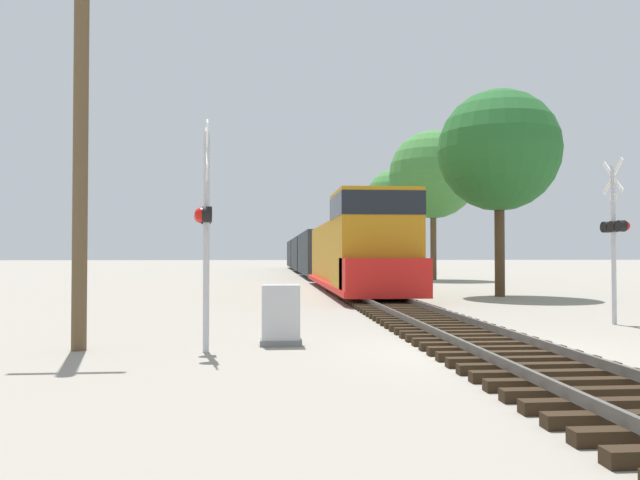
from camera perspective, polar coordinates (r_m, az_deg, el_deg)
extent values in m
plane|color=gray|center=(12.43, 15.37, -9.87)|extent=(400.00, 400.00, 0.00)
cube|color=black|center=(8.41, 26.31, -13.39)|extent=(2.60, 0.22, 0.16)
cube|color=black|center=(8.91, 24.27, -12.71)|extent=(2.60, 0.22, 0.16)
cube|color=black|center=(9.43, 22.45, -12.08)|extent=(2.60, 0.22, 0.16)
cube|color=black|center=(9.96, 20.84, -11.52)|extent=(2.60, 0.22, 0.16)
cube|color=black|center=(10.50, 19.40, -11.00)|extent=(2.60, 0.22, 0.16)
cube|color=black|center=(11.04, 18.10, -10.52)|extent=(2.60, 0.22, 0.16)
cube|color=black|center=(11.59, 16.92, -10.09)|extent=(2.60, 0.22, 0.16)
cube|color=black|center=(12.14, 15.86, -9.69)|extent=(2.60, 0.22, 0.16)
cube|color=black|center=(12.70, 14.89, -9.33)|extent=(2.60, 0.22, 0.16)
cube|color=black|center=(13.26, 14.01, -8.99)|extent=(2.60, 0.22, 0.16)
cube|color=black|center=(13.83, 13.19, -8.68)|extent=(2.60, 0.22, 0.16)
cube|color=black|center=(14.39, 12.45, -8.39)|extent=(2.60, 0.22, 0.16)
cube|color=black|center=(14.96, 11.76, -8.12)|extent=(2.60, 0.22, 0.16)
cube|color=black|center=(15.54, 11.12, -7.88)|extent=(2.60, 0.22, 0.16)
cube|color=black|center=(16.11, 10.53, -7.64)|extent=(2.60, 0.22, 0.16)
cube|color=black|center=(16.69, 9.98, -7.43)|extent=(2.60, 0.22, 0.16)
cube|color=black|center=(17.26, 9.47, -7.22)|extent=(2.60, 0.22, 0.16)
cube|color=black|center=(17.84, 8.99, -7.03)|extent=(2.60, 0.22, 0.16)
cube|color=black|center=(18.42, 8.54, -6.85)|extent=(2.60, 0.22, 0.16)
cube|color=black|center=(19.00, 8.12, -6.69)|extent=(2.60, 0.22, 0.16)
cube|color=black|center=(19.59, 7.72, -6.53)|extent=(2.60, 0.22, 0.16)
cube|color=black|center=(20.17, 7.35, -6.38)|extent=(2.60, 0.22, 0.16)
cube|color=black|center=(20.76, 7.00, -6.24)|extent=(2.60, 0.22, 0.16)
cube|color=black|center=(21.34, 6.67, -6.10)|extent=(2.60, 0.22, 0.16)
cube|color=black|center=(21.93, 6.35, -5.97)|extent=(2.60, 0.22, 0.16)
cube|color=black|center=(22.51, 6.06, -5.85)|extent=(2.60, 0.22, 0.16)
cube|color=black|center=(23.10, 5.77, -5.74)|extent=(2.60, 0.22, 0.16)
cube|color=black|center=(23.69, 5.51, -5.63)|extent=(2.60, 0.22, 0.16)
cube|color=black|center=(24.28, 5.25, -5.53)|extent=(2.60, 0.22, 0.16)
cube|color=black|center=(24.87, 5.01, -5.43)|extent=(2.60, 0.22, 0.16)
cube|color=black|center=(25.46, 4.78, -5.33)|extent=(2.60, 0.22, 0.16)
cube|color=black|center=(26.05, 4.55, -5.24)|extent=(2.60, 0.22, 0.16)
cube|color=black|center=(26.64, 4.34, -5.16)|extent=(2.60, 0.22, 0.16)
cube|color=black|center=(27.23, 4.14, -5.07)|extent=(2.60, 0.22, 0.16)
cube|color=black|center=(27.82, 3.95, -4.99)|extent=(2.60, 0.22, 0.16)
cube|color=black|center=(28.42, 3.76, -4.92)|extent=(2.60, 0.22, 0.16)
cube|color=black|center=(29.01, 3.59, -4.85)|extent=(2.60, 0.22, 0.16)
cube|color=black|center=(29.60, 3.42, -4.78)|extent=(2.60, 0.22, 0.16)
cube|color=black|center=(30.19, 3.25, -4.71)|extent=(2.60, 0.22, 0.16)
cube|color=black|center=(30.79, 3.09, -4.64)|extent=(2.60, 0.22, 0.16)
cube|color=black|center=(31.38, 2.94, -4.58)|extent=(2.60, 0.22, 0.16)
cube|color=#56514C|center=(12.17, 12.15, -8.96)|extent=(0.07, 160.00, 0.15)
cube|color=#56514C|center=(12.66, 18.44, -8.62)|extent=(0.07, 160.00, 0.15)
cube|color=#B77A14|center=(34.31, 2.26, -1.28)|extent=(2.63, 13.62, 3.16)
cube|color=#B77A14|center=(24.89, 4.97, -0.23)|extent=(3.09, 4.28, 4.05)
cube|color=black|center=(24.96, 4.96, 3.05)|extent=(3.12, 4.32, 0.89)
cube|color=red|center=(22.79, 5.89, -3.44)|extent=(3.09, 1.95, 1.42)
cube|color=red|center=(31.45, 2.92, -3.94)|extent=(3.15, 19.06, 0.24)
cube|color=black|center=(25.21, 4.86, -4.42)|extent=(1.58, 2.20, 1.00)
cube|color=black|center=(37.72, 1.62, -3.40)|extent=(1.58, 2.20, 1.00)
cube|color=#2D3338|center=(49.99, 0.03, -1.21)|extent=(2.93, 14.07, 3.31)
cube|color=black|center=(45.46, 0.52, -3.11)|extent=(1.58, 2.20, 0.90)
cube|color=black|center=(54.57, -0.38, -2.82)|extent=(1.58, 2.20, 0.90)
cube|color=#2D3338|center=(65.93, -1.14, -1.24)|extent=(2.93, 14.07, 3.31)
cube|color=black|center=(61.38, -0.87, -2.65)|extent=(1.58, 2.20, 0.90)
cube|color=black|center=(70.51, -1.38, -2.48)|extent=(1.58, 2.20, 0.90)
cube|color=#2D3338|center=(81.89, -1.86, -1.26)|extent=(2.93, 14.07, 3.31)
cube|color=black|center=(77.34, -1.69, -2.38)|extent=(1.58, 2.20, 0.90)
cube|color=black|center=(86.47, -2.02, -2.27)|extent=(1.58, 2.20, 0.90)
cylinder|color=#B7B7BC|center=(12.08, -10.35, -0.14)|extent=(0.12, 0.12, 4.21)
cube|color=white|center=(12.25, -10.32, 8.32)|extent=(0.14, 0.92, 0.93)
cube|color=white|center=(12.25, -10.32, 8.32)|extent=(0.14, 0.92, 0.93)
cube|color=black|center=(12.10, -10.34, 2.21)|extent=(0.16, 0.86, 0.06)
cylinder|color=black|center=(12.45, -10.38, 2.11)|extent=(0.21, 0.32, 0.30)
sphere|color=red|center=(12.45, -10.84, 2.12)|extent=(0.26, 0.26, 0.26)
cylinder|color=black|center=(11.75, -10.30, 2.32)|extent=(0.21, 0.32, 0.30)
sphere|color=red|center=(11.75, -10.79, 2.32)|extent=(0.26, 0.26, 0.26)
cube|color=white|center=(12.17, -10.33, 5.77)|extent=(0.07, 0.32, 0.20)
cylinder|color=#B7B7BC|center=(18.31, 25.26, -0.39)|extent=(0.12, 0.12, 4.24)
cube|color=white|center=(18.43, 25.21, 5.27)|extent=(0.06, 0.93, 0.93)
cube|color=white|center=(18.43, 25.21, 5.27)|extent=(0.06, 0.93, 0.93)
cube|color=black|center=(18.33, 25.25, 1.12)|extent=(0.08, 0.86, 0.06)
cylinder|color=black|center=(18.03, 25.83, 1.16)|extent=(0.19, 0.30, 0.30)
sphere|color=red|center=(18.08, 26.10, 1.16)|extent=(0.26, 0.26, 0.26)
cylinder|color=black|center=(18.33, 25.25, 1.12)|extent=(0.19, 0.30, 0.30)
sphere|color=red|center=(18.38, 25.51, 1.11)|extent=(0.26, 0.26, 0.26)
cylinder|color=black|center=(18.63, 24.68, 1.07)|extent=(0.19, 0.30, 0.30)
sphere|color=red|center=(18.68, 24.94, 1.07)|extent=(0.26, 0.26, 0.26)
cube|color=white|center=(18.38, 25.22, 3.57)|extent=(0.04, 0.32, 0.20)
cube|color=slate|center=(12.94, -3.61, -9.31)|extent=(0.85, 0.54, 0.12)
cube|color=#BCBCBF|center=(12.87, -3.60, -6.59)|extent=(0.77, 0.49, 1.11)
cylinder|color=brown|center=(13.12, -21.05, 7.59)|extent=(0.29, 0.29, 7.74)
cylinder|color=#473521|center=(28.70, 16.10, -0.13)|extent=(0.44, 0.44, 4.87)
sphere|color=#236028|center=(29.07, 16.05, 7.88)|extent=(5.39, 5.39, 5.39)
cylinder|color=brown|center=(46.35, 10.33, -0.03)|extent=(0.44, 0.44, 5.79)
sphere|color=#3D7F38|center=(46.71, 10.30, 5.90)|extent=(6.45, 6.45, 6.45)
cylinder|color=#473521|center=(66.27, 6.95, -0.41)|extent=(0.53, 0.53, 5.84)
sphere|color=#3D7F38|center=(66.52, 6.94, 3.74)|extent=(6.32, 6.32, 6.32)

